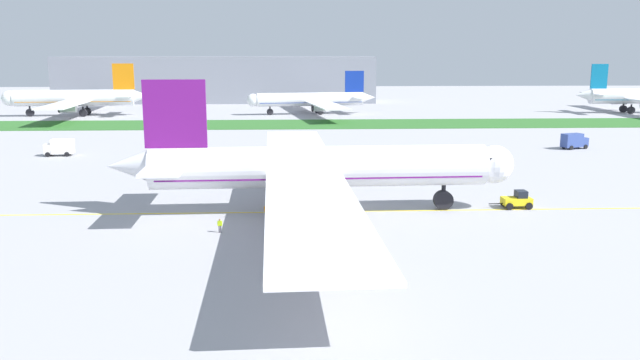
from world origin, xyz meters
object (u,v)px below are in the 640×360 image
ground_crew_marshaller_front (220,224)px  service_truck_baggage_loader (181,155)px  airliner_foreground (314,168)px  ground_crew_wingwalker_port (266,210)px  parked_airliner_far_right (313,100)px  service_truck_catering_van (574,141)px  service_truck_fuel_bowser (60,147)px  parked_airliner_far_centre (77,98)px  pushback_tug (517,200)px  parked_airliner_far_outer (634,97)px

ground_crew_marshaller_front → service_truck_baggage_loader: 46.61m
ground_crew_marshaller_front → airliner_foreground: bearing=39.9°
airliner_foreground → service_truck_baggage_loader: airliner_foreground is taller
ground_crew_wingwalker_port → parked_airliner_far_right: (10.08, 131.82, 3.63)m
airliner_foreground → service_truck_baggage_loader: bearing=121.9°
airliner_foreground → service_truck_catering_van: bearing=42.4°
airliner_foreground → service_truck_fuel_bowser: bearing=135.6°
service_truck_baggage_loader → parked_airliner_far_centre: bearing=117.5°
pushback_tug → parked_airliner_far_right: parked_airliner_far_right is taller
service_truck_fuel_bowser → parked_airliner_far_centre: (-22.35, 80.29, 3.78)m
service_truck_baggage_loader → service_truck_catering_van: size_ratio=0.80×
ground_crew_wingwalker_port → parked_airliner_far_centre: parked_airliner_far_centre is taller
ground_crew_marshaller_front → parked_airliner_far_right: 138.71m
airliner_foreground → parked_airliner_far_outer: size_ratio=1.35×
service_truck_fuel_bowser → parked_airliner_far_outer: bearing=27.5°
service_truck_baggage_loader → airliner_foreground: bearing=-58.1°
ground_crew_marshaller_front → parked_airliner_far_right: bearing=83.8°
service_truck_catering_van → service_truck_baggage_loader: bearing=-169.4°
airliner_foreground → ground_crew_marshaller_front: size_ratio=51.04×
pushback_tug → service_truck_baggage_loader: (-48.50, 35.31, 0.65)m
pushback_tug → parked_airliner_far_right: 129.97m
parked_airliner_far_right → parked_airliner_far_outer: parked_airliner_far_outer is taller
parked_airliner_far_outer → service_truck_catering_van: bearing=-125.0°
ground_crew_wingwalker_port → ground_crew_marshaller_front: ground_crew_wingwalker_port is taller
pushback_tug → ground_crew_wingwalker_port: bearing=-173.3°
service_truck_fuel_bowser → parked_airliner_far_right: bearing=58.1°
ground_crew_marshaller_front → service_truck_catering_van: 89.17m
parked_airliner_far_right → service_truck_catering_van: bearing=-56.7°
pushback_tug → airliner_foreground: bearing=-178.2°
pushback_tug → service_truck_fuel_bowser: (-73.28, 45.38, 0.69)m
pushback_tug → service_truck_baggage_loader: size_ratio=1.13×
service_truck_fuel_bowser → service_truck_catering_van: size_ratio=0.90×
parked_airliner_far_centre → parked_airliner_far_right: size_ratio=1.05×
ground_crew_wingwalker_port → ground_crew_marshaller_front: size_ratio=1.10×
ground_crew_marshaller_front → parked_airliner_far_right: (14.93, 137.86, 3.73)m
ground_crew_wingwalker_port → service_truck_baggage_loader: service_truck_baggage_loader is taller
parked_airliner_far_centre → parked_airliner_far_right: bearing=1.9°
parked_airliner_far_centre → parked_airliner_far_right: 73.84m
service_truck_baggage_loader → ground_crew_marshaller_front: bearing=-75.4°
service_truck_fuel_bowser → parked_airliner_far_right: parked_airliner_far_right is taller
airliner_foreground → service_truck_fuel_bowser: size_ratio=14.68×
ground_crew_marshaller_front → parked_airliner_far_outer: (120.21, 136.85, 4.45)m
ground_crew_wingwalker_port → parked_airliner_far_centre: size_ratio=0.02×
parked_airliner_far_right → parked_airliner_far_outer: (105.29, -1.01, 0.72)m
service_truck_fuel_bowser → service_truck_catering_van: bearing=2.5°
service_truck_baggage_loader → parked_airliner_far_outer: parked_airliner_far_outer is taller
service_truck_fuel_bowser → ground_crew_marshaller_front: bearing=-56.5°
ground_crew_wingwalker_port → parked_airliner_far_centre: (-63.72, 129.41, 4.45)m
service_truck_fuel_bowser → parked_airliner_far_centre: 83.42m
airliner_foreground → parked_airliner_far_outer: bearing=49.4°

